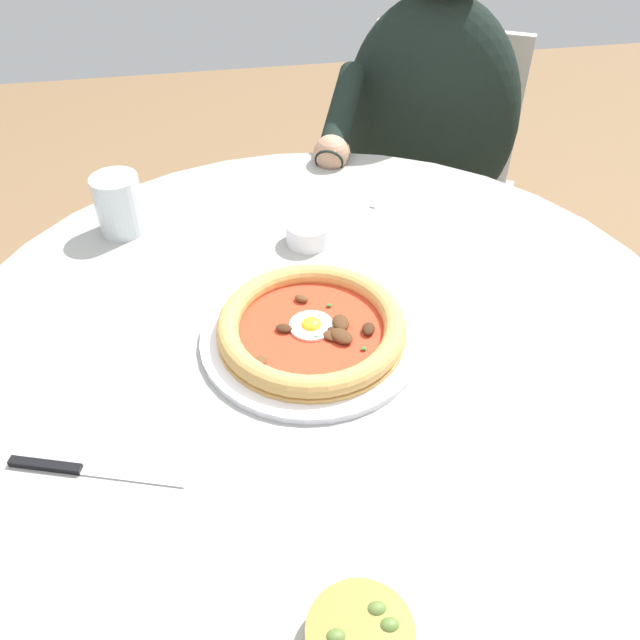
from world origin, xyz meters
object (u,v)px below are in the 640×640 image
Objects in this scene: steak_knife at (70,469)px; cafe_chair_diner at (431,172)px; fork_utensil at (390,186)px; olive_pan at (361,638)px; pizza_on_plate at (312,329)px; diner_person at (420,192)px; ramekin_capers at (308,232)px; water_glass at (120,208)px; dining_table at (324,399)px.

cafe_chair_diner is (0.76, 1.00, -0.24)m from steak_knife.
olive_pan is at bearing -106.40° from fork_utensil.
fork_utensil is at bearing 73.60° from olive_pan.
pizza_on_plate is 0.98m from cafe_chair_diner.
diner_person is (0.69, 0.87, -0.22)m from steak_knife.
cafe_chair_diner is (0.07, 0.13, -0.02)m from diner_person.
olive_pan is at bearing -93.27° from pizza_on_plate.
steak_knife reaches higher than fork_utensil.
fork_utensil is (0.21, 0.38, -0.02)m from pizza_on_plate.
olive_pan reaches higher than steak_knife.
diner_person is (0.35, 0.47, -0.23)m from ramekin_capers.
diner_person is at bearing 61.16° from fork_utensil.
ramekin_capers is 0.06× the size of diner_person.
cafe_chair_diner is (0.46, 0.83, -0.25)m from pizza_on_plate.
cafe_chair_diner is at bearing 52.67° from steak_knife.
water_glass is 0.49m from steak_knife.
diner_person is at bearing 30.13° from water_glass.
steak_knife is (-0.04, -0.49, -0.04)m from water_glass.
olive_pan is (0.28, -0.24, 0.01)m from steak_knife.
diner_person is (0.39, 0.70, -0.23)m from pizza_on_plate.
fork_utensil is (0.18, 0.15, -0.02)m from ramekin_capers.
ramekin_capers is at bearing 84.94° from olive_pan.
steak_knife is at bearing -130.20° from ramekin_capers.
water_glass is 0.12× the size of cafe_chair_diner.
water_glass is 0.31m from ramekin_capers.
olive_pan is 0.89× the size of fork_utensil.
pizza_on_plate is (-0.02, -0.01, 0.16)m from dining_table.
dining_table is 0.16m from pizza_on_plate.
dining_table is 0.44m from fork_utensil.
olive_pan reaches higher than fork_utensil.
steak_knife is (-0.30, -0.17, -0.02)m from pizza_on_plate.
fork_utensil is (0.19, 0.37, 0.14)m from dining_table.
dining_table is 0.46m from water_glass.
fork_utensil reaches higher than dining_table.
pizza_on_plate is 2.19× the size of fork_utensil.
olive_pan reaches higher than ramekin_capers.
pizza_on_plate is 0.44m from fork_utensil.
ramekin_capers is at bearing 81.80° from pizza_on_plate.
water_glass is at bearing 85.62° from steak_knife.
fork_utensil is 0.42m from diner_person.
ramekin_capers is (0.03, 0.23, 0.00)m from pizza_on_plate.
ramekin_capers is at bearing -16.68° from water_glass.
olive_pan is (0.24, -0.73, -0.03)m from water_glass.
water_glass reaches higher than pizza_on_plate.
dining_table is 0.93m from cafe_chair_diner.
dining_table is 0.40m from steak_knife.
pizza_on_plate is 2.46× the size of olive_pan.
steak_knife is 1.43× the size of fork_utensil.
dining_table is at bearing -117.00° from fork_utensil.
fork_utensil is at bearing 46.91° from steak_knife.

